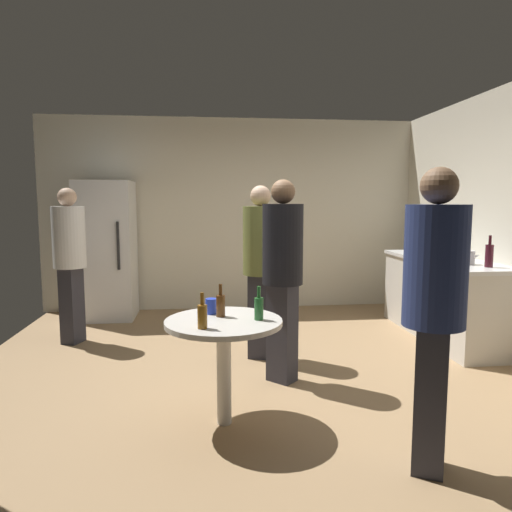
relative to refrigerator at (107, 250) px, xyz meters
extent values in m
cube|color=#9E7C56|center=(1.68, -2.20, -0.95)|extent=(5.20, 5.20, 0.10)
cube|color=silver|center=(1.68, 0.43, 0.45)|extent=(5.32, 0.06, 2.70)
cube|color=white|center=(0.00, 0.00, 0.00)|extent=(0.70, 0.65, 1.80)
cube|color=#262628|center=(0.21, -0.34, 0.09)|extent=(0.03, 0.03, 0.60)
cube|color=beige|center=(3.96, -1.33, -0.47)|extent=(0.60, 1.94, 0.86)
cube|color=silver|center=(3.96, -1.33, -0.02)|extent=(0.64, 1.98, 0.04)
cylinder|color=#B2B2B7|center=(3.91, -1.82, 0.07)|extent=(0.17, 0.17, 0.14)
sphere|color=black|center=(3.91, -1.82, 0.16)|extent=(0.04, 0.04, 0.04)
cone|color=#B2B2B7|center=(4.03, -1.82, 0.08)|extent=(0.09, 0.04, 0.06)
cylinder|color=#3F141E|center=(4.02, -2.04, 0.11)|extent=(0.08, 0.08, 0.22)
cylinder|color=#3F141E|center=(4.02, -2.04, 0.26)|extent=(0.03, 0.03, 0.09)
cylinder|color=beige|center=(1.40, -3.15, -0.55)|extent=(0.10, 0.10, 0.70)
cylinder|color=beige|center=(1.40, -3.15, -0.18)|extent=(0.80, 0.80, 0.03)
cylinder|color=#8C5919|center=(1.26, -3.35, -0.09)|extent=(0.06, 0.06, 0.15)
cylinder|color=#8C5919|center=(1.26, -3.35, 0.02)|extent=(0.02, 0.02, 0.08)
cylinder|color=#593314|center=(1.39, -3.06, -0.09)|extent=(0.06, 0.06, 0.15)
cylinder|color=#593314|center=(1.39, -3.06, 0.02)|extent=(0.02, 0.02, 0.08)
cylinder|color=#26662D|center=(1.64, -3.17, -0.09)|extent=(0.06, 0.06, 0.15)
cylinder|color=#26662D|center=(1.64, -3.17, 0.02)|extent=(0.02, 0.02, 0.08)
cylinder|color=blue|center=(1.32, -2.97, -0.11)|extent=(0.08, 0.08, 0.11)
cube|color=#2D2D38|center=(-0.16, -1.10, -0.49)|extent=(0.24, 0.27, 0.83)
cylinder|color=white|center=(-0.16, -1.10, 0.25)|extent=(0.44, 0.44, 0.66)
sphere|color=#D8AD8C|center=(-0.16, -1.10, 0.68)|extent=(0.20, 0.20, 0.20)
cube|color=#2D2D38|center=(1.81, -1.81, -0.48)|extent=(0.26, 0.23, 0.83)
cylinder|color=olive|center=(1.81, -1.81, 0.26)|extent=(0.43, 0.43, 0.66)
sphere|color=#D8AD8C|center=(1.81, -1.81, 0.69)|extent=(0.20, 0.20, 0.20)
cube|color=#2D2D38|center=(1.93, -2.43, -0.48)|extent=(0.28, 0.28, 0.84)
cylinder|color=black|center=(1.93, -2.43, 0.28)|extent=(0.48, 0.48, 0.67)
sphere|color=#8C6647|center=(1.93, -2.43, 0.71)|extent=(0.20, 0.20, 0.20)
cube|color=#2D2D38|center=(2.54, -3.84, -0.48)|extent=(0.25, 0.27, 0.85)
cylinder|color=navy|center=(2.54, -3.84, 0.28)|extent=(0.46, 0.46, 0.67)
sphere|color=#8C6647|center=(2.54, -3.84, 0.71)|extent=(0.20, 0.20, 0.20)
camera|label=1|loc=(1.28, -6.22, 0.63)|focal=32.53mm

